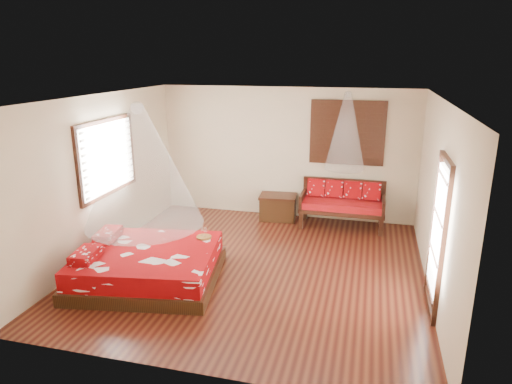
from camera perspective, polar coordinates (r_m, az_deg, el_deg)
room at (r=7.26m, az=-0.26°, el=0.59°), size 5.54×5.54×2.84m
bed at (r=7.46m, az=-13.42°, el=-8.86°), size 2.42×2.25×0.64m
daybed at (r=9.58m, az=10.76°, el=-1.20°), size 1.71×0.76×0.94m
storage_chest at (r=9.89m, az=2.77°, el=-1.86°), size 0.83×0.63×0.54m
shutter_panel at (r=9.60m, az=11.34°, el=7.28°), size 1.52×0.06×1.32m
window_left at (r=8.43m, az=-18.06°, el=4.14°), size 0.10×1.74×1.34m
glazed_door at (r=6.65m, az=21.73°, el=-5.18°), size 0.08×1.02×2.16m
wine_tray at (r=7.65m, az=-6.53°, el=-5.35°), size 0.25×0.25×0.20m
mosquito_net_main at (r=6.93m, az=-14.15°, el=3.17°), size 1.77×1.77×1.80m
mosquito_net_daybed at (r=9.12m, az=11.20°, el=7.45°), size 0.79×0.79×1.50m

